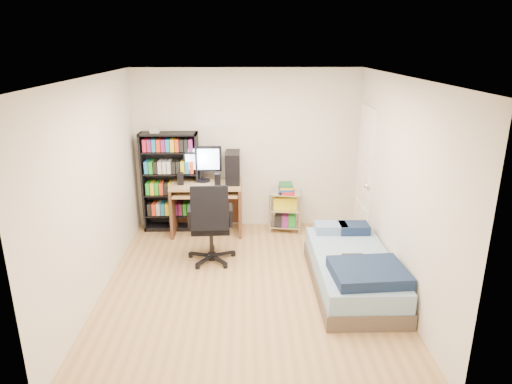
{
  "coord_description": "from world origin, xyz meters",
  "views": [
    {
      "loc": [
        -0.02,
        -4.99,
        2.85
      ],
      "look_at": [
        0.11,
        0.4,
        1.08
      ],
      "focal_mm": 32.0,
      "sensor_mm": 36.0,
      "label": 1
    }
  ],
  "objects_px": {
    "office_chair": "(211,237)",
    "bed": "(353,270)",
    "computer_desk": "(214,187)",
    "media_shelf": "(171,181)"
  },
  "relations": [
    {
      "from": "bed",
      "to": "computer_desk",
      "type": "bearing_deg",
      "value": 134.6
    },
    {
      "from": "computer_desk",
      "to": "media_shelf",
      "type": "bearing_deg",
      "value": 170.58
    },
    {
      "from": "office_chair",
      "to": "bed",
      "type": "height_order",
      "value": "office_chair"
    },
    {
      "from": "office_chair",
      "to": "bed",
      "type": "bearing_deg",
      "value": -25.48
    },
    {
      "from": "computer_desk",
      "to": "office_chair",
      "type": "height_order",
      "value": "computer_desk"
    },
    {
      "from": "media_shelf",
      "to": "office_chair",
      "type": "bearing_deg",
      "value": -59.39
    },
    {
      "from": "office_chair",
      "to": "bed",
      "type": "xyz_separation_m",
      "value": [
        1.76,
        -0.74,
        -0.13
      ]
    },
    {
      "from": "office_chair",
      "to": "media_shelf",
      "type": "bearing_deg",
      "value": 118.04
    },
    {
      "from": "computer_desk",
      "to": "bed",
      "type": "bearing_deg",
      "value": -45.4
    },
    {
      "from": "media_shelf",
      "to": "computer_desk",
      "type": "xyz_separation_m",
      "value": [
        0.67,
        -0.11,
        -0.07
      ]
    }
  ]
}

